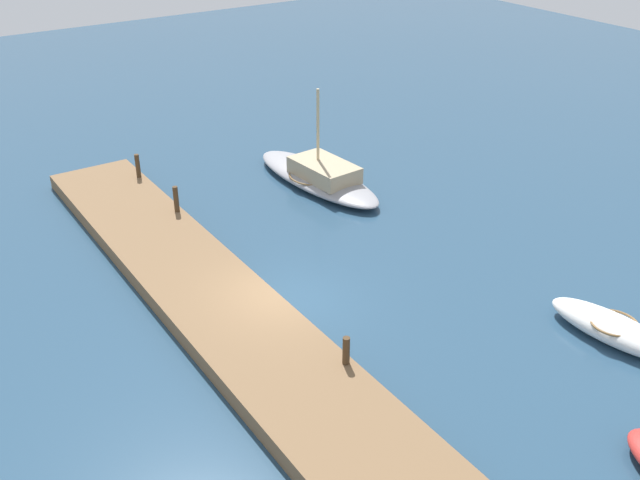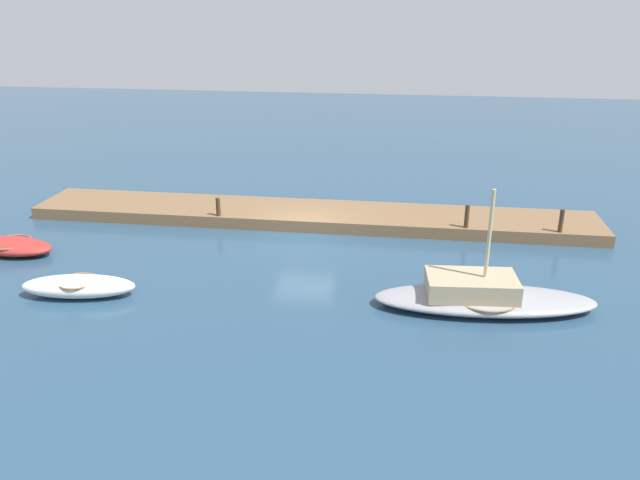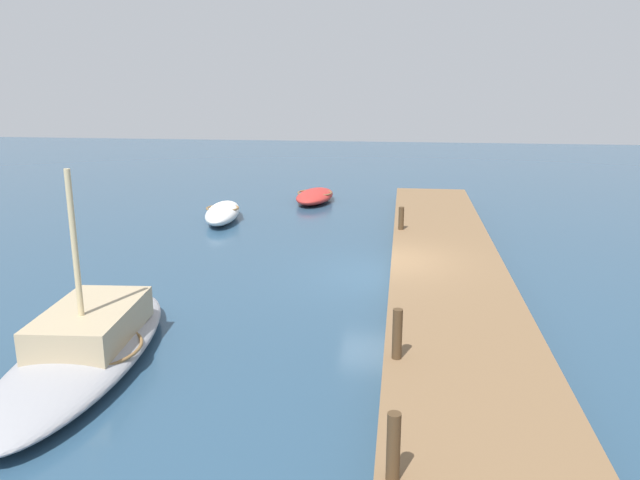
{
  "view_description": "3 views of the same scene",
  "coord_description": "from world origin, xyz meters",
  "px_view_note": "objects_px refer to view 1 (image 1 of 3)",
  "views": [
    {
      "loc": [
        16.14,
        -9.4,
        12.43
      ],
      "look_at": [
        -1.5,
        2.33,
        0.89
      ],
      "focal_mm": 40.85,
      "sensor_mm": 36.0,
      "label": 1
    },
    {
      "loc": [
        -4.24,
        24.8,
        9.6
      ],
      "look_at": [
        -1.03,
        2.47,
        0.77
      ],
      "focal_mm": 35.09,
      "sensor_mm": 36.0,
      "label": 2
    },
    {
      "loc": [
        -17.98,
        -0.47,
        5.71
      ],
      "look_at": [
        -0.47,
        1.86,
        1.18
      ],
      "focal_mm": 35.18,
      "sensor_mm": 36.0,
      "label": 3
    }
  ],
  "objects_px": {
    "rowboat_white": "(613,328)",
    "mooring_post_west": "(138,166)",
    "mooring_post_mid_west": "(176,199)",
    "mooring_post_mid_east": "(346,351)",
    "sailboat_grey": "(319,176)"
  },
  "relations": [
    {
      "from": "rowboat_white",
      "to": "mooring_post_mid_east",
      "type": "bearing_deg",
      "value": -117.81
    },
    {
      "from": "mooring_post_west",
      "to": "mooring_post_mid_west",
      "type": "relative_size",
      "value": 0.98
    },
    {
      "from": "mooring_post_mid_west",
      "to": "mooring_post_mid_east",
      "type": "distance_m",
      "value": 10.74
    },
    {
      "from": "rowboat_white",
      "to": "mooring_post_mid_east",
      "type": "xyz_separation_m",
      "value": [
        -2.75,
        -7.35,
        0.57
      ]
    },
    {
      "from": "rowboat_white",
      "to": "mooring_post_mid_east",
      "type": "distance_m",
      "value": 7.86
    },
    {
      "from": "rowboat_white",
      "to": "mooring_post_mid_west",
      "type": "bearing_deg",
      "value": -158.73
    },
    {
      "from": "rowboat_white",
      "to": "mooring_post_mid_east",
      "type": "height_order",
      "value": "mooring_post_mid_east"
    },
    {
      "from": "rowboat_white",
      "to": "mooring_post_west",
      "type": "relative_size",
      "value": 4.11
    },
    {
      "from": "rowboat_white",
      "to": "mooring_post_west",
      "type": "xyz_separation_m",
      "value": [
        -17.28,
        -7.35,
        0.65
      ]
    },
    {
      "from": "sailboat_grey",
      "to": "mooring_post_mid_west",
      "type": "xyz_separation_m",
      "value": [
        0.05,
        -6.31,
        0.6
      ]
    },
    {
      "from": "rowboat_white",
      "to": "mooring_post_mid_west",
      "type": "height_order",
      "value": "mooring_post_mid_west"
    },
    {
      "from": "rowboat_white",
      "to": "mooring_post_mid_west",
      "type": "relative_size",
      "value": 4.04
    },
    {
      "from": "mooring_post_mid_east",
      "to": "rowboat_white",
      "type": "bearing_deg",
      "value": 69.5
    },
    {
      "from": "mooring_post_mid_west",
      "to": "mooring_post_mid_east",
      "type": "relative_size",
      "value": 1.22
    },
    {
      "from": "sailboat_grey",
      "to": "mooring_post_mid_east",
      "type": "bearing_deg",
      "value": -34.79
    }
  ]
}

